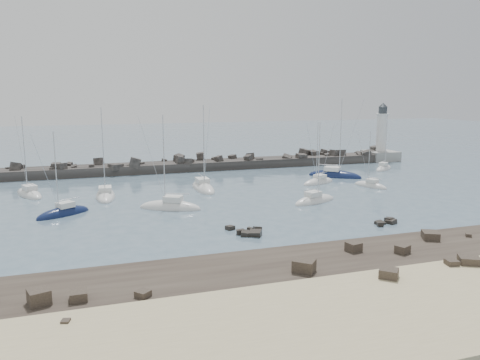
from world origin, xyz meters
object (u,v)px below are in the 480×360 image
(sailboat_10, at_px, (384,169))
(sailboat_1, at_px, (29,195))
(sailboat_6, at_px, (315,201))
(sailboat_3, at_px, (106,196))
(sailboat_4, at_px, (170,208))
(sailboat_5, at_px, (203,188))
(lighthouse, at_px, (381,148))
(sailboat_2, at_px, (63,214))
(sailboat_7, at_px, (335,176))
(sailboat_8, at_px, (318,183))
(sailboat_9, at_px, (370,186))

(sailboat_10, bearing_deg, sailboat_1, -176.24)
(sailboat_1, height_order, sailboat_6, sailboat_1)
(sailboat_1, xyz_separation_m, sailboat_6, (41.25, -18.41, -0.00))
(sailboat_3, distance_m, sailboat_4, 13.58)
(sailboat_4, xyz_separation_m, sailboat_6, (21.32, -2.66, -0.01))
(sailboat_5, relative_size, sailboat_10, 1.36)
(lighthouse, bearing_deg, sailboat_4, -150.16)
(sailboat_2, distance_m, sailboat_4, 14.29)
(sailboat_10, bearing_deg, lighthouse, 58.17)
(sailboat_2, relative_size, sailboat_7, 0.75)
(lighthouse, xyz_separation_m, sailboat_5, (-49.63, -21.03, -2.94))
(sailboat_1, relative_size, sailboat_8, 1.13)
(sailboat_4, height_order, sailboat_5, sailboat_5)
(sailboat_8, height_order, sailboat_9, sailboat_8)
(sailboat_4, bearing_deg, sailboat_9, 7.79)
(sailboat_6, height_order, sailboat_7, sailboat_7)
(lighthouse, distance_m, sailboat_2, 78.33)
(sailboat_1, xyz_separation_m, sailboat_10, (69.43, 4.57, -0.00))
(sailboat_2, bearing_deg, sailboat_3, 58.66)
(sailboat_3, distance_m, sailboat_6, 32.58)
(sailboat_2, relative_size, sailboat_10, 1.08)
(sailboat_7, relative_size, sailboat_8, 1.36)
(sailboat_3, relative_size, sailboat_8, 1.25)
(sailboat_4, xyz_separation_m, sailboat_5, (7.65, 11.83, -0.00))
(sailboat_2, xyz_separation_m, sailboat_9, (50.29, 3.85, -0.02))
(sailboat_9, bearing_deg, lighthouse, 52.74)
(sailboat_3, height_order, sailboat_10, sailboat_3)
(sailboat_2, height_order, sailboat_9, sailboat_2)
(sailboat_4, height_order, sailboat_6, sailboat_4)
(sailboat_1, bearing_deg, sailboat_10, 3.76)
(sailboat_1, height_order, sailboat_4, sailboat_4)
(sailboat_5, relative_size, sailboat_9, 1.47)
(sailboat_3, bearing_deg, sailboat_4, -51.75)
(sailboat_8, distance_m, sailboat_9, 9.15)
(sailboat_9, bearing_deg, sailboat_2, -175.62)
(sailboat_6, bearing_deg, sailboat_2, 174.00)
(sailboat_3, bearing_deg, sailboat_5, 4.16)
(lighthouse, relative_size, sailboat_2, 1.19)
(sailboat_7, bearing_deg, lighthouse, 37.54)
(sailboat_1, xyz_separation_m, sailboat_8, (48.82, -5.11, -0.01))
(sailboat_2, xyz_separation_m, sailboat_8, (43.14, 9.57, -0.01))
(sailboat_3, distance_m, sailboat_7, 43.86)
(sailboat_10, bearing_deg, sailboat_6, -140.81)
(lighthouse, bearing_deg, sailboat_8, -141.96)
(lighthouse, distance_m, sailboat_10, 15.06)
(sailboat_9, xyz_separation_m, sailboat_10, (13.46, 15.38, 0.01))
(sailboat_1, distance_m, sailboat_3, 12.59)
(sailboat_1, relative_size, sailboat_4, 0.95)
(sailboat_10, bearing_deg, sailboat_3, -170.54)
(sailboat_3, xyz_separation_m, sailboat_10, (57.91, 9.65, -0.00))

